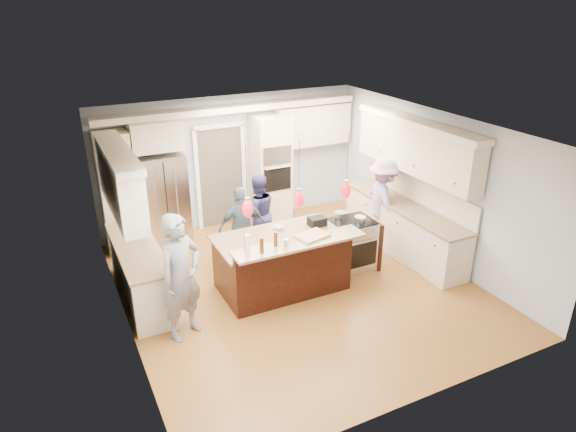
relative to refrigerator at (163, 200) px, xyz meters
name	(u,v)px	position (x,y,z in m)	size (l,w,h in m)	color
ground_plane	(297,286)	(1.55, -2.64, -0.90)	(6.00, 6.00, 0.00)	#AB742E
room_shell	(298,184)	(1.55, -2.64, 0.92)	(5.54, 6.04, 2.72)	#B2BCC6
refrigerator	(163,200)	(0.00, 0.00, 0.00)	(0.90, 0.70, 1.80)	#B7B7BC
oven_column	(271,170)	(2.30, 0.03, 0.25)	(0.72, 0.69, 2.30)	beige
back_upper_cabinets	(198,154)	(0.80, 0.12, 0.77)	(5.30, 0.61, 2.54)	beige
right_counter_run	(408,198)	(3.99, -2.34, 0.16)	(0.64, 3.10, 2.51)	beige
left_cabinets	(133,239)	(-0.89, -1.84, 0.16)	(0.64, 2.30, 2.51)	beige
kitchen_island	(282,262)	(1.30, -2.57, -0.42)	(2.10, 1.46, 1.12)	black
island_range	(352,244)	(2.71, -2.49, -0.44)	(0.82, 0.71, 0.92)	#B7B7BC
pendant_lights	(299,199)	(1.30, -3.15, 0.90)	(1.75, 0.15, 1.03)	black
person_bar_end	(181,277)	(-0.49, -3.09, 0.04)	(0.68, 0.45, 1.88)	slate
person_far_left	(258,214)	(1.49, -1.14, -0.14)	(0.74, 0.58, 1.52)	navy
person_far_right	(242,226)	(1.05, -1.45, -0.17)	(0.86, 0.36, 1.46)	slate
person_range_side	(383,201)	(3.80, -1.88, -0.04)	(1.11, 0.64, 1.73)	#A682AF
floor_rug	(411,256)	(3.95, -2.64, -0.89)	(0.73, 1.07, 0.01)	#987853
water_bottle	(247,244)	(0.48, -3.16, 0.36)	(0.07, 0.07, 0.28)	silver
beer_bottle_a	(247,243)	(0.49, -3.09, 0.35)	(0.06, 0.06, 0.26)	#43250B
beer_bottle_b	(262,245)	(0.66, -3.25, 0.34)	(0.06, 0.06, 0.24)	#43250B
beer_bottle_c	(276,239)	(0.93, -3.14, 0.33)	(0.06, 0.06, 0.23)	#43250B
drink_can	(286,243)	(1.06, -3.20, 0.27)	(0.06, 0.06, 0.11)	#B7B7BC
cutting_board	(312,236)	(1.56, -3.11, 0.24)	(0.48, 0.34, 0.04)	tan
pot_large	(340,215)	(2.55, -2.32, 0.08)	(0.21, 0.21, 0.12)	#B7B7BC
pot_small	(360,219)	(2.78, -2.59, 0.07)	(0.20, 0.20, 0.10)	#B7B7BC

